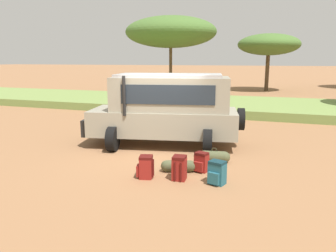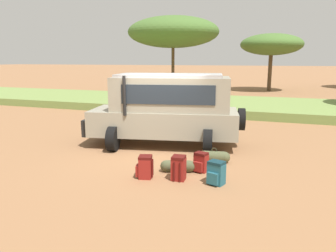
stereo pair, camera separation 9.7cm
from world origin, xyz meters
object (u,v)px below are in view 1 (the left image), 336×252
Objects in this scene: duffel_bag_low_black_case at (178,166)px; acacia_tree_left_mid at (269,45)px; backpack_near_rear_wheel at (217,173)px; backpack_cluster_center at (201,162)px; backpack_outermost at (146,167)px; backpack_beside_front_wheel at (179,168)px; acacia_tree_far_left at (171,32)px; duffel_bag_soft_canvas at (214,157)px; safari_vehicle at (167,108)px.

duffel_bag_low_black_case is 25.03m from acacia_tree_left_mid.
acacia_tree_left_mid is (-0.24, 25.21, 3.99)m from backpack_near_rear_wheel.
backpack_cluster_center is 24.80m from acacia_tree_left_mid.
acacia_tree_left_mid is (1.52, 25.38, 3.99)m from backpack_outermost.
backpack_outermost is at bearing -131.96° from duffel_bag_low_black_case.
backpack_beside_front_wheel is 0.84m from backpack_cluster_center.
backpack_beside_front_wheel reaches higher than duffel_bag_low_black_case.
backpack_outermost is 0.07× the size of acacia_tree_far_left.
acacia_tree_left_mid reaches higher than backpack_near_rear_wheel.
backpack_cluster_center is 0.92× the size of backpack_outermost.
backpack_outermost is 0.96m from duffel_bag_low_black_case.
acacia_tree_left_mid is at bearing 89.59° from duffel_bag_soft_canvas.
safari_vehicle is at bearing -95.43° from acacia_tree_left_mid.
safari_vehicle is 3.08m from backpack_cluster_center.
acacia_tree_left_mid is (0.69, 25.22, 3.97)m from backpack_beside_front_wheel.
safari_vehicle is 6.11× the size of duffel_bag_low_black_case.
duffel_bag_soft_canvas is 0.15× the size of acacia_tree_left_mid.
duffel_bag_low_black_case is (-1.12, 0.53, -0.12)m from backpack_near_rear_wheel.
safari_vehicle is 3.40m from backpack_outermost.
duffel_bag_low_black_case is (-0.20, 0.54, -0.14)m from backpack_beside_front_wheel.
backpack_near_rear_wheel reaches higher than backpack_cluster_center.
backpack_outermost is (-0.83, -0.16, -0.02)m from backpack_beside_front_wheel.
acacia_tree_far_left reaches higher than duffel_bag_low_black_case.
backpack_cluster_center is at bearing 20.47° from duffel_bag_low_black_case.
backpack_near_rear_wheel is 1.00× the size of backpack_outermost.
acacia_tree_far_left is at bearing 109.62° from duffel_bag_low_black_case.
safari_vehicle is 0.70× the size of acacia_tree_far_left.
acacia_tree_far_left is 9.50m from acacia_tree_left_mid.
duffel_bag_soft_canvas is at bearing 80.23° from backpack_cluster_center.
acacia_tree_left_mid is (0.89, 24.68, 4.11)m from duffel_bag_low_black_case.
safari_vehicle reaches higher than backpack_outermost.
backpack_beside_front_wheel is at bearing -64.93° from safari_vehicle.
duffel_bag_soft_canvas reaches higher than duffel_bag_low_black_case.
backpack_beside_front_wheel is at bearing -70.37° from acacia_tree_far_left.
backpack_beside_front_wheel is at bearing -115.99° from backpack_cluster_center.
duffel_bag_soft_canvas is at bearing 72.47° from backpack_beside_front_wheel.
acacia_tree_far_left reaches higher than backpack_cluster_center.
duffel_bag_low_black_case is 21.08m from acacia_tree_far_left.
safari_vehicle is 3.96m from backpack_near_rear_wheel.
backpack_cluster_center is (0.37, 0.75, -0.04)m from backpack_beside_front_wheel.
backpack_outermost is 25.74m from acacia_tree_left_mid.
backpack_cluster_center is 0.93m from backpack_near_rear_wheel.
safari_vehicle is 22.48m from acacia_tree_left_mid.
backpack_cluster_center is at bearing -51.95° from safari_vehicle.
safari_vehicle is at bearing 100.38° from backpack_outermost.
backpack_outermost is at bearing -168.85° from backpack_beside_front_wheel.
backpack_outermost is at bearing -93.43° from acacia_tree_left_mid.
duffel_bag_soft_canvas is (1.94, -1.38, -1.13)m from safari_vehicle.
backpack_beside_front_wheel is 0.85m from backpack_outermost.
backpack_near_rear_wheel is at bearing -89.46° from acacia_tree_left_mid.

